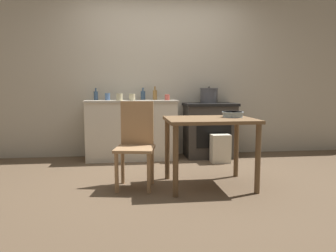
{
  "coord_description": "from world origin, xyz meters",
  "views": [
    {
      "loc": [
        -0.53,
        -3.64,
        1.06
      ],
      "look_at": [
        0.0,
        0.53,
        0.58
      ],
      "focal_mm": 35.0,
      "sensor_mm": 36.0,
      "label": 1
    }
  ],
  "objects_px": {
    "flour_sack": "(220,148)",
    "cup_center_left": "(132,97)",
    "chair": "(136,142)",
    "mixing_bowl_large": "(233,114)",
    "work_table": "(209,129)",
    "stove": "(209,130)",
    "cup_center": "(167,97)",
    "bottle_far_left": "(155,95)",
    "bottle_mid_left": "(96,95)",
    "cup_center_right": "(119,97)",
    "bottle_left": "(143,95)",
    "cup_mid_right": "(107,97)",
    "stock_pot": "(209,95)"
  },
  "relations": [
    {
      "from": "flour_sack",
      "to": "cup_center_left",
      "type": "relative_size",
      "value": 4.19
    },
    {
      "from": "chair",
      "to": "mixing_bowl_large",
      "type": "xyz_separation_m",
      "value": [
        1.07,
        -0.02,
        0.3
      ]
    },
    {
      "from": "work_table",
      "to": "cup_center_left",
      "type": "bearing_deg",
      "value": 120.51
    },
    {
      "from": "stove",
      "to": "cup_center",
      "type": "distance_m",
      "value": 0.85
    },
    {
      "from": "bottle_far_left",
      "to": "bottle_mid_left",
      "type": "distance_m",
      "value": 0.88
    },
    {
      "from": "work_table",
      "to": "chair",
      "type": "height_order",
      "value": "chair"
    },
    {
      "from": "cup_center_right",
      "to": "cup_center",
      "type": "bearing_deg",
      "value": 7.74
    },
    {
      "from": "chair",
      "to": "bottle_far_left",
      "type": "height_order",
      "value": "bottle_far_left"
    },
    {
      "from": "chair",
      "to": "flour_sack",
      "type": "xyz_separation_m",
      "value": [
        1.24,
        1.0,
        -0.28
      ]
    },
    {
      "from": "cup_center",
      "to": "cup_center_left",
      "type": "bearing_deg",
      "value": -172.13
    },
    {
      "from": "cup_center_left",
      "to": "bottle_far_left",
      "type": "bearing_deg",
      "value": 28.79
    },
    {
      "from": "cup_center",
      "to": "cup_center_right",
      "type": "xyz_separation_m",
      "value": [
        -0.7,
        -0.1,
        0.01
      ]
    },
    {
      "from": "bottle_far_left",
      "to": "bottle_left",
      "type": "relative_size",
      "value": 1.1
    },
    {
      "from": "mixing_bowl_large",
      "to": "cup_center",
      "type": "bearing_deg",
      "value": 112.26
    },
    {
      "from": "stove",
      "to": "cup_mid_right",
      "type": "xyz_separation_m",
      "value": [
        -1.55,
        -0.03,
        0.52
      ]
    },
    {
      "from": "flour_sack",
      "to": "cup_center_right",
      "type": "distance_m",
      "value": 1.63
    },
    {
      "from": "work_table",
      "to": "bottle_far_left",
      "type": "xyz_separation_m",
      "value": [
        -0.45,
        1.55,
        0.34
      ]
    },
    {
      "from": "bottle_mid_left",
      "to": "cup_mid_right",
      "type": "bearing_deg",
      "value": -30.06
    },
    {
      "from": "mixing_bowl_large",
      "to": "bottle_far_left",
      "type": "bearing_deg",
      "value": 116.24
    },
    {
      "from": "bottle_far_left",
      "to": "cup_mid_right",
      "type": "distance_m",
      "value": 0.71
    },
    {
      "from": "chair",
      "to": "cup_center_left",
      "type": "distance_m",
      "value": 1.35
    },
    {
      "from": "flour_sack",
      "to": "bottle_mid_left",
      "type": "distance_m",
      "value": 2.0
    },
    {
      "from": "flour_sack",
      "to": "bottle_left",
      "type": "relative_size",
      "value": 2.2
    },
    {
      "from": "stove",
      "to": "bottle_mid_left",
      "type": "distance_m",
      "value": 1.81
    },
    {
      "from": "chair",
      "to": "flour_sack",
      "type": "relative_size",
      "value": 2.27
    },
    {
      "from": "bottle_far_left",
      "to": "cup_center_left",
      "type": "xyz_separation_m",
      "value": [
        -0.35,
        -0.19,
        -0.03
      ]
    },
    {
      "from": "bottle_far_left",
      "to": "cup_mid_right",
      "type": "xyz_separation_m",
      "value": [
        -0.71,
        -0.08,
        -0.03
      ]
    },
    {
      "from": "bottle_far_left",
      "to": "cup_center",
      "type": "bearing_deg",
      "value": -34.63
    },
    {
      "from": "flour_sack",
      "to": "bottle_far_left",
      "type": "relative_size",
      "value": 1.99
    },
    {
      "from": "chair",
      "to": "stock_pot",
      "type": "height_order",
      "value": "stock_pot"
    },
    {
      "from": "work_table",
      "to": "stock_pot",
      "type": "height_order",
      "value": "stock_pot"
    },
    {
      "from": "stove",
      "to": "mixing_bowl_large",
      "type": "xyz_separation_m",
      "value": [
        -0.12,
        -1.44,
        0.36
      ]
    },
    {
      "from": "chair",
      "to": "cup_mid_right",
      "type": "relative_size",
      "value": 8.96
    },
    {
      "from": "cup_mid_right",
      "to": "work_table",
      "type": "bearing_deg",
      "value": -51.86
    },
    {
      "from": "cup_center_right",
      "to": "cup_mid_right",
      "type": "height_order",
      "value": "cup_mid_right"
    },
    {
      "from": "work_table",
      "to": "chair",
      "type": "relative_size",
      "value": 1.01
    },
    {
      "from": "stock_pot",
      "to": "work_table",
      "type": "bearing_deg",
      "value": -104.04
    },
    {
      "from": "stock_pot",
      "to": "cup_center_right",
      "type": "xyz_separation_m",
      "value": [
        -1.38,
        -0.25,
        -0.01
      ]
    },
    {
      "from": "cup_center_left",
      "to": "cup_mid_right",
      "type": "relative_size",
      "value": 0.94
    },
    {
      "from": "bottle_mid_left",
      "to": "cup_center_left",
      "type": "distance_m",
      "value": 0.58
    },
    {
      "from": "mixing_bowl_large",
      "to": "bottle_left",
      "type": "height_order",
      "value": "bottle_left"
    },
    {
      "from": "stove",
      "to": "mixing_bowl_large",
      "type": "relative_size",
      "value": 3.52
    },
    {
      "from": "stock_pot",
      "to": "bottle_far_left",
      "type": "distance_m",
      "value": 0.85
    },
    {
      "from": "work_table",
      "to": "stove",
      "type": "bearing_deg",
      "value": 75.41
    },
    {
      "from": "bottle_mid_left",
      "to": "cup_center",
      "type": "xyz_separation_m",
      "value": [
        1.05,
        -0.15,
        -0.03
      ]
    },
    {
      "from": "flour_sack",
      "to": "bottle_left",
      "type": "bearing_deg",
      "value": 152.07
    },
    {
      "from": "bottle_left",
      "to": "stove",
      "type": "bearing_deg",
      "value": -8.22
    },
    {
      "from": "work_table",
      "to": "bottle_left",
      "type": "distance_m",
      "value": 1.8
    },
    {
      "from": "cup_center",
      "to": "cup_mid_right",
      "type": "xyz_separation_m",
      "value": [
        -0.88,
        0.04,
        0.01
      ]
    },
    {
      "from": "stock_pot",
      "to": "cup_center_right",
      "type": "distance_m",
      "value": 1.4
    }
  ]
}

